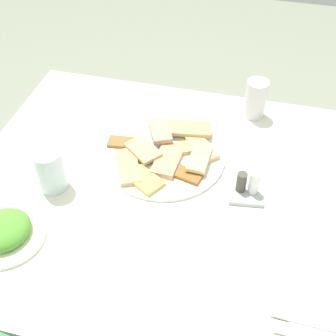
% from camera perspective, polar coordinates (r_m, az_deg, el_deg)
% --- Properties ---
extents(ground_plane, '(6.00, 6.00, 0.00)m').
position_cam_1_polar(ground_plane, '(1.81, 0.27, -19.24)').
color(ground_plane, gray).
extents(dining_table, '(1.11, 0.92, 0.75)m').
position_cam_1_polar(dining_table, '(1.24, 0.37, -5.31)').
color(dining_table, silver).
rests_on(dining_table, ground_plane).
extents(pide_platter, '(0.35, 0.35, 0.04)m').
position_cam_1_polar(pide_platter, '(1.26, -0.43, 1.77)').
color(pide_platter, white).
rests_on(pide_platter, dining_table).
extents(salad_plate_greens, '(0.19, 0.19, 0.06)m').
position_cam_1_polar(salad_plate_greens, '(1.14, -20.13, -7.61)').
color(salad_plate_greens, white).
rests_on(salad_plate_greens, dining_table).
extents(soda_can, '(0.09, 0.09, 0.12)m').
position_cam_1_polar(soda_can, '(1.41, 11.10, 8.62)').
color(soda_can, silver).
rests_on(soda_can, dining_table).
extents(drinking_glass, '(0.08, 0.08, 0.12)m').
position_cam_1_polar(drinking_glass, '(1.19, -14.75, -0.24)').
color(drinking_glass, silver).
rests_on(drinking_glass, dining_table).
extents(paper_napkin, '(0.14, 0.14, 0.00)m').
position_cam_1_polar(paper_napkin, '(1.00, 18.44, -19.33)').
color(paper_napkin, white).
rests_on(paper_napkin, dining_table).
extents(fork, '(0.19, 0.03, 0.00)m').
position_cam_1_polar(fork, '(1.01, 18.51, -18.32)').
color(fork, silver).
rests_on(fork, paper_napkin).
extents(condiment_caddy, '(0.10, 0.10, 0.08)m').
position_cam_1_polar(condiment_caddy, '(1.17, 10.03, -2.47)').
color(condiment_caddy, '#B2B2B7').
rests_on(condiment_caddy, dining_table).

